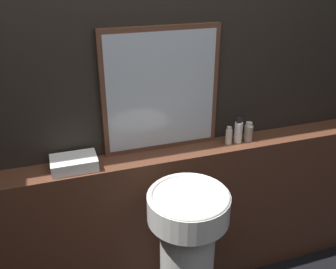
{
  "coord_description": "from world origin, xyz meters",
  "views": [
    {
      "loc": [
        -0.49,
        -0.52,
        1.92
      ],
      "look_at": [
        0.05,
        1.09,
        1.11
      ],
      "focal_mm": 40.0,
      "sensor_mm": 36.0,
      "label": 1
    }
  ],
  "objects": [
    {
      "name": "vanity_counter",
      "position": [
        0.0,
        1.18,
        0.47
      ],
      "size": [
        2.77,
        0.19,
        0.95
      ],
      "color": "#512D1E",
      "rests_on": "ground_plane"
    },
    {
      "name": "shampoo_bottle",
      "position": [
        0.45,
        1.18,
        0.99
      ],
      "size": [
        0.04,
        0.04,
        0.1
      ],
      "color": "beige",
      "rests_on": "vanity_counter"
    },
    {
      "name": "conditioner_bottle",
      "position": [
        0.51,
        1.18,
        1.01
      ],
      "size": [
        0.05,
        0.05,
        0.15
      ],
      "color": "white",
      "rests_on": "vanity_counter"
    },
    {
      "name": "pedestal_sink",
      "position": [
        0.05,
        0.79,
        0.53
      ],
      "size": [
        0.39,
        0.39,
        0.94
      ],
      "color": "silver",
      "rests_on": "ground_plane"
    },
    {
      "name": "towel_stack",
      "position": [
        -0.42,
        1.18,
        0.98
      ],
      "size": [
        0.23,
        0.15,
        0.06
      ],
      "color": "white",
      "rests_on": "vanity_counter"
    },
    {
      "name": "mirror",
      "position": [
        0.07,
        1.26,
        1.28
      ],
      "size": [
        0.64,
        0.03,
        0.67
      ],
      "color": "#563323",
      "rests_on": "vanity_counter"
    },
    {
      "name": "lotion_bottle",
      "position": [
        0.57,
        1.18,
        1.0
      ],
      "size": [
        0.05,
        0.05,
        0.11
      ],
      "color": "gray",
      "rests_on": "vanity_counter"
    },
    {
      "name": "wall_back",
      "position": [
        0.0,
        1.31,
        1.25
      ],
      "size": [
        8.0,
        0.06,
        2.5
      ],
      "color": "black",
      "rests_on": "ground_plane"
    }
  ]
}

